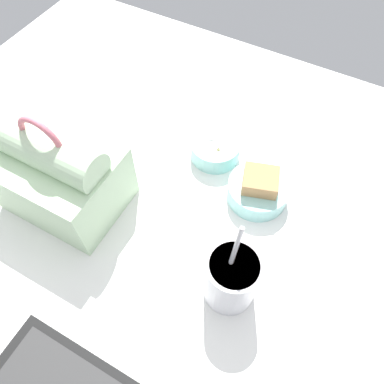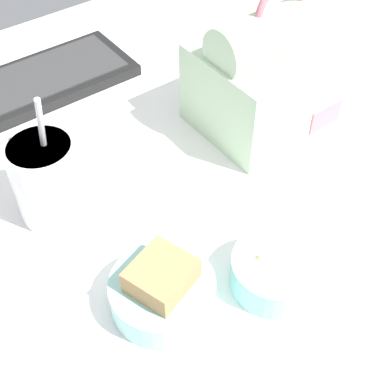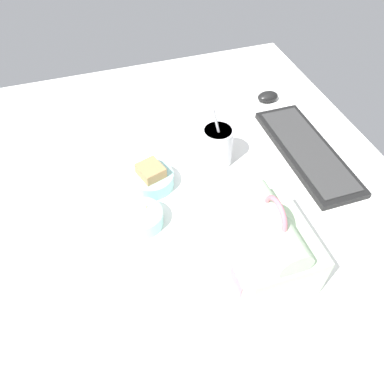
{
  "view_description": "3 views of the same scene",
  "coord_description": "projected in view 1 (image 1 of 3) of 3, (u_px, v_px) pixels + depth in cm",
  "views": [
    {
      "loc": [
        -15.94,
        28.99,
        63.98
      ],
      "look_at": [
        1.73,
        -3.54,
        7.0
      ],
      "focal_mm": 35.0,
      "sensor_mm": 36.0,
      "label": 1
    },
    {
      "loc": [
        -24.91,
        -39.0,
        54.23
      ],
      "look_at": [
        1.73,
        -3.54,
        7.0
      ],
      "focal_mm": 50.0,
      "sensor_mm": 36.0,
      "label": 2
    },
    {
      "loc": [
        60.01,
        -22.61,
        76.19
      ],
      "look_at": [
        1.73,
        -3.54,
        7.0
      ],
      "focal_mm": 35.0,
      "sensor_mm": 36.0,
      "label": 3
    }
  ],
  "objects": [
    {
      "name": "bento_bowl_sandwich",
      "position": [
        258.0,
        189.0,
        0.71
      ],
      "size": [
        11.7,
        11.7,
        6.87
      ],
      "color": "#93D1CC",
      "rests_on": "desk_surface"
    },
    {
      "name": "lunch_bag",
      "position": [
        60.0,
        174.0,
        0.66
      ],
      "size": [
        21.1,
        16.47,
        21.93
      ],
      "color": "#B7D6AD",
      "rests_on": "desk_surface"
    },
    {
      "name": "soup_cup",
      "position": [
        231.0,
        278.0,
        0.58
      ],
      "size": [
        8.49,
        8.49,
        18.88
      ],
      "color": "silver",
      "rests_on": "desk_surface"
    },
    {
      "name": "bento_bowl_snacks",
      "position": [
        215.0,
        149.0,
        0.77
      ],
      "size": [
        10.2,
        10.2,
        4.86
      ],
      "color": "#93D1CC",
      "rests_on": "desk_surface"
    },
    {
      "name": "desk_surface",
      "position": [
        191.0,
        227.0,
        0.71
      ],
      "size": [
        140.0,
        110.0,
        2.0
      ],
      "color": "white",
      "rests_on": "ground"
    }
  ]
}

